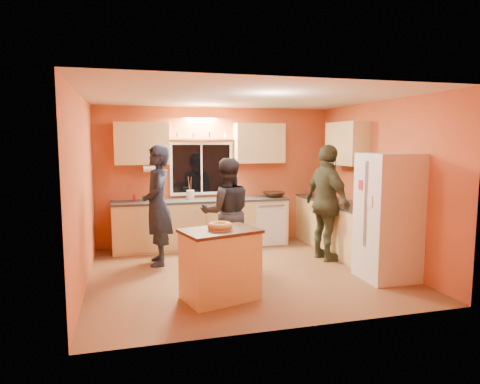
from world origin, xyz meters
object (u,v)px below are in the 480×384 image
object	(u,v)px
person_left	(158,205)
person_right	(327,203)
island	(220,264)
person_center	(226,212)
refrigerator	(388,217)

from	to	relation	value
person_left	person_right	bearing A→B (deg)	81.52
island	person_left	bearing A→B (deg)	94.02
island	person_right	xyz separation A→B (m)	(2.09, 1.29, 0.51)
island	person_center	size ratio (longest dim) A/B	0.61
island	person_right	size ratio (longest dim) A/B	0.55
person_left	person_right	distance (m)	2.75
person_center	person_left	bearing A→B (deg)	-14.64
island	person_center	distance (m)	1.51
refrigerator	person_left	distance (m)	3.49
refrigerator	island	size ratio (longest dim) A/B	1.72
refrigerator	person_center	world-z (taller)	refrigerator
person_center	person_right	size ratio (longest dim) A/B	0.89
refrigerator	person_center	bearing A→B (deg)	149.13
person_left	person_right	size ratio (longest dim) A/B	1.00
island	person_left	size ratio (longest dim) A/B	0.55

